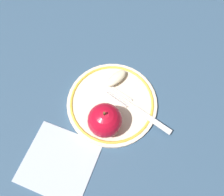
% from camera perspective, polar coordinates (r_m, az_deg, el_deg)
% --- Properties ---
extents(ground_plane, '(2.00, 2.00, 0.00)m').
position_cam_1_polar(ground_plane, '(0.51, 1.60, -1.60)').
color(ground_plane, '#334E6A').
extents(plate, '(0.21, 0.21, 0.01)m').
position_cam_1_polar(plate, '(0.50, -0.00, -1.23)').
color(plate, beige).
rests_on(plate, ground_plane).
extents(apple_red_whole, '(0.07, 0.07, 0.08)m').
position_cam_1_polar(apple_red_whole, '(0.44, -1.87, -5.83)').
color(apple_red_whole, red).
rests_on(apple_red_whole, plate).
extents(apple_slice_front, '(0.06, 0.03, 0.02)m').
position_cam_1_polar(apple_slice_front, '(0.51, 1.21, 5.23)').
color(apple_slice_front, '#F5E6BE').
rests_on(apple_slice_front, plate).
extents(fork, '(0.03, 0.17, 0.00)m').
position_cam_1_polar(fork, '(0.49, 7.30, -3.57)').
color(fork, silver).
rests_on(fork, plate).
extents(napkin_folded, '(0.17, 0.18, 0.01)m').
position_cam_1_polar(napkin_folded, '(0.48, -13.69, -15.95)').
color(napkin_folded, '#ADB8CA').
rests_on(napkin_folded, ground_plane).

